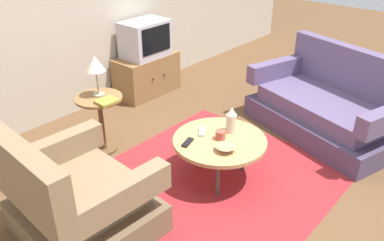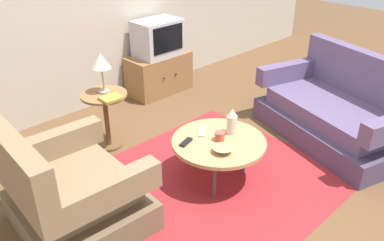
% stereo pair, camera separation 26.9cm
% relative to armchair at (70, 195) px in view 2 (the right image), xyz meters
% --- Properties ---
extents(ground_plane, '(16.00, 16.00, 0.00)m').
position_rel_armchair_xyz_m(ground_plane, '(1.33, -0.42, -0.31)').
color(ground_plane, brown).
extents(area_rug, '(2.00, 2.00, 0.00)m').
position_rel_armchair_xyz_m(area_rug, '(1.28, -0.36, -0.30)').
color(area_rug, maroon).
rests_on(area_rug, ground).
extents(armchair, '(0.95, 1.04, 0.93)m').
position_rel_armchair_xyz_m(armchair, '(0.00, 0.00, 0.00)').
color(armchair, brown).
rests_on(armchair, ground).
extents(couch, '(1.33, 1.83, 0.91)m').
position_rel_armchair_xyz_m(couch, '(2.76, -0.74, -0.01)').
color(couch, '#4B3E5C').
rests_on(couch, ground).
extents(coffee_table, '(0.85, 0.85, 0.41)m').
position_rel_armchair_xyz_m(coffee_table, '(1.28, -0.36, 0.08)').
color(coffee_table, tan).
rests_on(coffee_table, ground).
extents(side_table, '(0.46, 0.46, 0.61)m').
position_rel_armchair_xyz_m(side_table, '(0.87, 0.83, 0.13)').
color(side_table, olive).
rests_on(side_table, ground).
extents(tv_stand, '(0.86, 0.46, 0.53)m').
position_rel_armchair_xyz_m(tv_stand, '(2.18, 1.55, -0.04)').
color(tv_stand, olive).
rests_on(tv_stand, ground).
extents(television, '(0.60, 0.42, 0.46)m').
position_rel_armchair_xyz_m(television, '(2.18, 1.54, 0.45)').
color(television, '#B7B7BC').
rests_on(television, tv_stand).
extents(table_lamp, '(0.19, 0.19, 0.41)m').
position_rel_armchair_xyz_m(table_lamp, '(0.90, 0.85, 0.62)').
color(table_lamp, '#9E937A').
rests_on(table_lamp, side_table).
extents(vase, '(0.10, 0.10, 0.25)m').
position_rel_armchair_xyz_m(vase, '(1.45, -0.35, 0.23)').
color(vase, beige).
rests_on(vase, coffee_table).
extents(mug, '(0.13, 0.09, 0.08)m').
position_rel_armchair_xyz_m(mug, '(1.29, -0.36, 0.15)').
color(mug, '#B74C3D').
rests_on(mug, coffee_table).
extents(bowl, '(0.18, 0.18, 0.05)m').
position_rel_armchair_xyz_m(bowl, '(1.15, -0.52, 0.13)').
color(bowl, tan).
rests_on(bowl, coffee_table).
extents(tv_remote_dark, '(0.16, 0.09, 0.02)m').
position_rel_armchair_xyz_m(tv_remote_dark, '(1.03, -0.19, 0.12)').
color(tv_remote_dark, black).
rests_on(tv_remote_dark, coffee_table).
extents(tv_remote_silver, '(0.16, 0.14, 0.02)m').
position_rel_armchair_xyz_m(tv_remote_silver, '(1.26, -0.16, 0.12)').
color(tv_remote_silver, '#B2B2B7').
rests_on(tv_remote_silver, coffee_table).
extents(book, '(0.21, 0.18, 0.03)m').
position_rel_armchair_xyz_m(book, '(0.85, 0.66, 0.32)').
color(book, olive).
rests_on(book, side_table).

